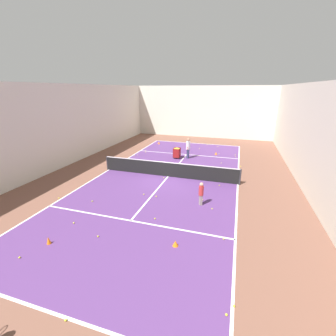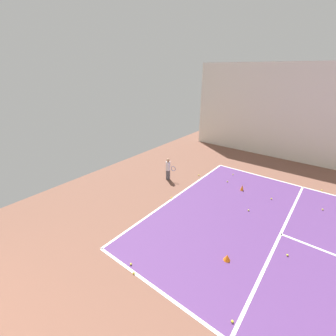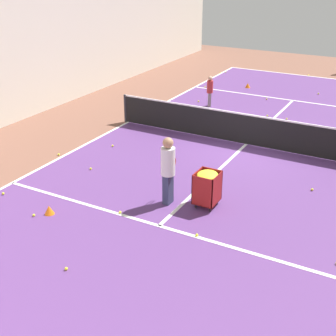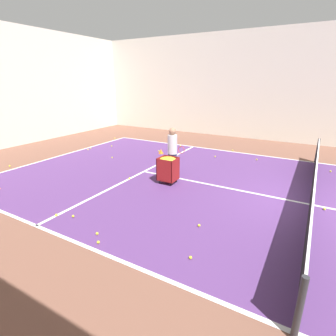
{
  "view_description": "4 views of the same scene",
  "coord_description": "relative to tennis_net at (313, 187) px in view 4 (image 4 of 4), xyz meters",
  "views": [
    {
      "loc": [
        4.44,
        -14.29,
        5.94
      ],
      "look_at": [
        0.0,
        0.0,
        0.65
      ],
      "focal_mm": 24.0,
      "sensor_mm": 36.0,
      "label": 1
    },
    {
      "loc": [
        8.21,
        -5.19,
        5.94
      ],
      "look_at": [
        -1.04,
        -12.39,
        0.72
      ],
      "focal_mm": 24.0,
      "sensor_mm": 36.0,
      "label": 2
    },
    {
      "loc": [
        -4.79,
        14.29,
        5.94
      ],
      "look_at": [
        0.36,
        4.88,
        1.0
      ],
      "focal_mm": 50.0,
      "sensor_mm": 36.0,
      "label": 3
    },
    {
      "loc": [
        -8.21,
        0.19,
        3.51
      ],
      "look_at": [
        -0.58,
        4.54,
        0.56
      ],
      "focal_mm": 28.0,
      "sensor_mm": 36.0,
      "label": 4
    }
  ],
  "objects": [
    {
      "name": "ball_cart",
      "position": [
        -0.58,
        4.54,
        0.12
      ],
      "size": [
        0.57,
        0.63,
        0.96
      ],
      "color": "maroon",
      "rests_on": "ground"
    },
    {
      "name": "hall_enclosure_right",
      "position": [
        8.68,
        0.0,
        2.61
      ],
      "size": [
        0.15,
        29.67,
        6.34
      ],
      "color": "silver",
      "rests_on": "ground"
    },
    {
      "name": "tennis_ball_18",
      "position": [
        4.98,
        3.81,
        -0.52
      ],
      "size": [
        0.07,
        0.07,
        0.07
      ],
      "primitive_type": "sphere",
      "color": "yellow",
      "rests_on": "ground"
    },
    {
      "name": "tennis_ball_26",
      "position": [
        3.66,
        -0.58,
        -0.52
      ],
      "size": [
        0.07,
        0.07,
        0.07
      ],
      "primitive_type": "sphere",
      "color": "yellow",
      "rests_on": "ground"
    },
    {
      "name": "tennis_ball_12",
      "position": [
        3.88,
        2.36,
        -0.52
      ],
      "size": [
        0.07,
        0.07,
        0.07
      ],
      "primitive_type": "sphere",
      "color": "yellow",
      "rests_on": "ground"
    },
    {
      "name": "tennis_ball_17",
      "position": [
        -0.99,
        5.96,
        -0.52
      ],
      "size": [
        0.07,
        0.07,
        0.07
      ],
      "primitive_type": "sphere",
      "color": "yellow",
      "rests_on": "ground"
    },
    {
      "name": "tennis_ball_24",
      "position": [
        -4.03,
        5.52,
        -0.52
      ],
      "size": [
        0.07,
        0.07,
        0.07
      ],
      "primitive_type": "sphere",
      "color": "yellow",
      "rests_on": "ground"
    },
    {
      "name": "tennis_ball_25",
      "position": [
        2.95,
        7.09,
        -0.52
      ],
      "size": [
        0.07,
        0.07,
        0.07
      ],
      "primitive_type": "sphere",
      "color": "yellow",
      "rests_on": "ground"
    },
    {
      "name": "tennis_ball_5",
      "position": [
        1.35,
        10.5,
        -0.52
      ],
      "size": [
        0.07,
        0.07,
        0.07
      ],
      "primitive_type": "sphere",
      "color": "yellow",
      "rests_on": "ground"
    },
    {
      "name": "tennis_ball_8",
      "position": [
        -4.33,
        4.35,
        -0.52
      ],
      "size": [
        0.07,
        0.07,
        0.07
      ],
      "primitive_type": "sphere",
      "color": "yellow",
      "rests_on": "ground"
    },
    {
      "name": "tennis_net",
      "position": [
        0.0,
        0.0,
        0.0
      ],
      "size": [
        9.91,
        0.1,
        1.08
      ],
      "color": "#2D2D33",
      "rests_on": "ground"
    },
    {
      "name": "tennis_ball_34",
      "position": [
        4.49,
        6.63,
        -0.52
      ],
      "size": [
        0.07,
        0.07,
        0.07
      ],
      "primitive_type": "sphere",
      "color": "yellow",
      "rests_on": "ground"
    },
    {
      "name": "tennis_ball_30",
      "position": [
        4.28,
        11.19,
        -0.52
      ],
      "size": [
        0.07,
        0.07,
        0.07
      ],
      "primitive_type": "sphere",
      "color": "yellow",
      "rests_on": "ground"
    },
    {
      "name": "line_sideline_left",
      "position": [
        -4.81,
        0.0,
        -0.56
      ],
      "size": [
        0.1,
        21.77,
        0.0
      ],
      "primitive_type": "cube",
      "color": "white",
      "rests_on": "ground"
    },
    {
      "name": "hall_enclosure_far",
      "position": [
        0.0,
        14.76,
        2.61
      ],
      "size": [
        17.21,
        0.15,
        6.34
      ],
      "color": "silver",
      "rests_on": "ground"
    },
    {
      "name": "tennis_ball_37",
      "position": [
        -0.19,
        -0.37,
        -0.52
      ],
      "size": [
        0.07,
        0.07,
        0.07
      ],
      "primitive_type": "sphere",
      "color": "yellow",
      "rests_on": "ground"
    },
    {
      "name": "line_service_far",
      "position": [
        0.0,
        5.99,
        -0.56
      ],
      "size": [
        9.61,
        0.1,
        0.0
      ],
      "primitive_type": "cube",
      "color": "white",
      "rests_on": "ground"
    },
    {
      "name": "tennis_ball_2",
      "position": [
        4.45,
        7.12,
        -0.52
      ],
      "size": [
        0.07,
        0.07,
        0.07
      ],
      "primitive_type": "sphere",
      "color": "yellow",
      "rests_on": "ground"
    },
    {
      "name": "ground_plane",
      "position": [
        0.0,
        0.0,
        -0.56
      ],
      "size": [
        33.37,
        33.37,
        0.0
      ],
      "primitive_type": "plane",
      "color": "brown"
    },
    {
      "name": "tennis_ball_6",
      "position": [
        -4.21,
        5.96,
        -0.52
      ],
      "size": [
        0.07,
        0.07,
        0.07
      ],
      "primitive_type": "sphere",
      "color": "yellow",
      "rests_on": "ground"
    },
    {
      "name": "tennis_ball_16",
      "position": [
        -2.78,
        2.37,
        -0.52
      ],
      "size": [
        0.07,
        0.07,
        0.07
      ],
      "primitive_type": "sphere",
      "color": "yellow",
      "rests_on": "ground"
    },
    {
      "name": "tennis_ball_23",
      "position": [
        -4.04,
        2.03,
        -0.52
      ],
      "size": [
        0.07,
        0.07,
        0.07
      ],
      "primitive_type": "sphere",
      "color": "yellow",
      "rests_on": "ground"
    },
    {
      "name": "tennis_ball_10",
      "position": [
        1.15,
        5.94,
        -0.52
      ],
      "size": [
        0.07,
        0.07,
        0.07
      ],
      "primitive_type": "sphere",
      "color": "yellow",
      "rests_on": "ground"
    },
    {
      "name": "tennis_ball_27",
      "position": [
        3.4,
        4.2,
        -0.52
      ],
      "size": [
        0.07,
        0.07,
        0.07
      ],
      "primitive_type": "sphere",
      "color": "yellow",
      "rests_on": "ground"
    },
    {
      "name": "line_baseline_far",
      "position": [
        0.0,
        10.88,
        -0.56
      ],
      "size": [
        9.61,
        0.1,
        0.0
      ],
      "primitive_type": "cube",
      "color": "white",
      "rests_on": "ground"
    },
    {
      "name": "tennis_ball_7",
      "position": [
        0.83,
        8.4,
        -0.52
      ],
      "size": [
        0.07,
        0.07,
        0.07
      ],
      "primitive_type": "sphere",
      "color": "yellow",
      "rests_on": "ground"
    },
    {
      "name": "tennis_ball_36",
      "position": [
        2.57,
        9.95,
        -0.52
      ],
      "size": [
        0.07,
        0.07,
        0.07
      ],
      "primitive_type": "sphere",
      "color": "yellow",
      "rests_on": "ground"
    },
    {
      "name": "line_centre_service",
      "position": [
        0.0,
        0.0,
        -0.56
      ],
      "size": [
        0.1,
        11.97,
        0.0
      ],
      "primitive_type": "cube",
      "color": "white",
      "rests_on": "ground"
    },
    {
      "name": "tennis_ball_19",
      "position": [
        -2.34,
        11.33,
        -0.52
      ],
      "size": [
        0.07,
        0.07,
        0.07
      ],
      "primitive_type": "sphere",
      "color": "yellow",
      "rests_on": "ground"
    },
    {
      "name": "tennis_ball_29",
      "position": [
        1.64,
        10.61,
        -0.52
      ],
      "size": [
        0.07,
        0.07,
        0.07
      ],
      "primitive_type": "sphere",
      "color": "yellow",
      "rests_on": "ground"
    },
    {
      "name": "court_playing_area",
      "position": [
        0.0,
        0.0,
        -0.56
      ],
      "size": [
        9.61,
        21.77,
        0.0
      ],
      "color": "#563370",
      "rests_on": "ground"
    },
    {
      "name": "coach_at_net",
      "position": [
        0.36,
        4.88,
        0.49
      ],
      "size": [
        0.37,
        0.69,
        1.82
      ],
      "rotation": [
        0.0,
        0.0,
        -1.59
      ],
      "color": "#2D3351",
      "rests_on": "ground"
    },
    {
      "name": "line_sideline_right",
      "position": [
        4.81,
        0.0,
        -0.56
      ],
      "size": [
        0.1,
        21.77,
        0.0
      ],
      "primitive_type": "cube",
      "color": "white",
      "rests_on": "ground"
    },
    {
      "name": "training_cone_3",
      "position": [
        2.69,
        6.81,
        -0.44
      ],
      "size": [
        0.25,
        0.25,
        0.23
      ],
      "primitive_type": "cone",
      "color": "orange",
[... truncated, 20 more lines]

